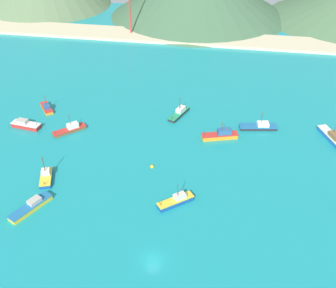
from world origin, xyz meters
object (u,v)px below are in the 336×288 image
object	(u,v)px
fishing_boat_3	(221,135)
fishing_boat_6	(47,108)
fishing_boat_11	(26,125)
fishing_boat_10	(179,113)
fishing_boat_1	(176,201)
buoy_0	(152,167)
fishing_boat_5	(332,137)
fishing_boat_4	(31,206)
fishing_boat_7	(259,126)
fishing_boat_0	(46,177)
fishing_boat_8	(70,129)

from	to	relation	value
fishing_boat_3	fishing_boat_6	distance (m)	55.65
fishing_boat_11	fishing_boat_10	bearing A→B (deg)	18.30
fishing_boat_1	fishing_boat_10	size ratio (longest dim) A/B	0.86
fishing_boat_11	buoy_0	xyz separation A→B (m)	(40.62, -12.40, -0.75)
fishing_boat_1	fishing_boat_5	size ratio (longest dim) A/B	0.74
fishing_boat_4	fishing_boat_5	distance (m)	82.04
fishing_boat_7	fishing_boat_10	distance (m)	24.52
fishing_boat_10	fishing_boat_7	bearing A→B (deg)	-8.30
fishing_boat_0	fishing_boat_8	bearing A→B (deg)	95.31
fishing_boat_11	fishing_boat_3	bearing A→B (deg)	3.92
fishing_boat_6	buoy_0	distance (m)	44.99
fishing_boat_11	fishing_boat_0	bearing A→B (deg)	-53.71
fishing_boat_7	fishing_boat_10	size ratio (longest dim) A/B	1.17
buoy_0	fishing_boat_5	bearing A→B (deg)	23.50
fishing_boat_0	fishing_boat_10	world-z (taller)	fishing_boat_0
buoy_0	fishing_boat_0	bearing A→B (deg)	-159.82
fishing_boat_6	fishing_boat_0	bearing A→B (deg)	-66.64
fishing_boat_8	buoy_0	distance (m)	29.60
fishing_boat_1	fishing_boat_11	size ratio (longest dim) A/B	0.92
fishing_boat_7	fishing_boat_1	bearing A→B (deg)	-118.52
fishing_boat_5	fishing_boat_0	bearing A→B (deg)	-157.62
fishing_boat_1	fishing_boat_11	bearing A→B (deg)	153.19
fishing_boat_3	fishing_boat_5	bearing A→B (deg)	8.06
fishing_boat_7	fishing_boat_11	distance (m)	68.93
fishing_boat_6	fishing_boat_4	bearing A→B (deg)	-70.81
fishing_boat_5	buoy_0	xyz separation A→B (m)	(-47.64, -20.72, -0.78)
fishing_boat_7	fishing_boat_11	xyz separation A→B (m)	(-68.06, -10.94, 0.24)
fishing_boat_7	buoy_0	size ratio (longest dim) A/B	11.19
fishing_boat_1	fishing_boat_4	xyz separation A→B (m)	(-32.04, -7.16, -0.12)
fishing_boat_3	fishing_boat_11	xyz separation A→B (m)	(-57.19, -3.92, -0.13)
fishing_boat_6	fishing_boat_5	bearing A→B (deg)	-1.50
fishing_boat_6	fishing_boat_8	distance (m)	15.83
fishing_boat_0	fishing_boat_4	distance (m)	10.31
fishing_boat_1	buoy_0	world-z (taller)	fishing_boat_1
fishing_boat_3	fishing_boat_8	size ratio (longest dim) A/B	1.20
fishing_boat_3	fishing_boat_4	xyz separation A→B (m)	(-40.50, -35.71, -0.30)
fishing_boat_7	buoy_0	distance (m)	36.03
fishing_boat_0	fishing_boat_8	size ratio (longest dim) A/B	0.87
fishing_boat_5	fishing_boat_8	bearing A→B (deg)	-173.70
fishing_boat_8	fishing_boat_4	bearing A→B (deg)	-84.81
fishing_boat_6	fishing_boat_1	bearing A→B (deg)	-36.96
fishing_boat_3	fishing_boat_8	world-z (taller)	fishing_boat_8
fishing_boat_3	fishing_boat_10	bearing A→B (deg)	141.73
fishing_boat_3	fishing_boat_1	bearing A→B (deg)	-106.50
fishing_boat_6	fishing_boat_3	bearing A→B (deg)	-6.88
fishing_boat_8	fishing_boat_10	xyz separation A→B (m)	(30.00, 14.39, -0.03)
fishing_boat_11	fishing_boat_7	bearing A→B (deg)	9.13
fishing_boat_5	buoy_0	world-z (taller)	fishing_boat_5
buoy_0	fishing_boat_8	bearing A→B (deg)	155.02
fishing_boat_10	buoy_0	distance (m)	27.08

